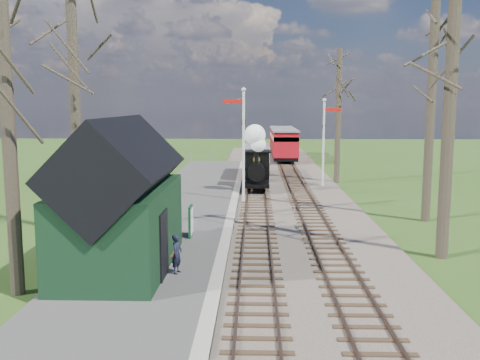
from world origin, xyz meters
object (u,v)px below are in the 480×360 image
at_px(semaphore_far, 325,136).
at_px(red_carriage_b, 282,141).
at_px(person, 177,254).
at_px(locomotive, 256,162).
at_px(semaphore_near, 242,137).
at_px(sign_board, 191,221).
at_px(coach, 256,160).
at_px(station_shed, 121,203).
at_px(bench, 158,253).
at_px(red_carriage_a, 285,145).

bearing_deg(semaphore_far, red_carriage_b, 95.07).
bearing_deg(person, red_carriage_b, 7.97).
relative_size(locomotive, person, 3.28).
relative_size(semaphore_near, sign_board, 5.11).
relative_size(coach, red_carriage_b, 1.11).
distance_m(station_shed, person, 2.43).
distance_m(semaphore_far, locomotive, 5.06).
height_order(red_carriage_b, bench, red_carriage_b).
bearing_deg(bench, locomotive, 78.66).
xyz_separation_m(station_shed, semaphore_far, (8.67, 18.00, 1.08)).
bearing_deg(coach, sign_board, -98.17).
bearing_deg(person, bench, 57.78).
distance_m(locomotive, person, 16.78).
bearing_deg(locomotive, coach, 89.89).
relative_size(semaphore_near, semaphore_far, 1.09).
xyz_separation_m(locomotive, coach, (0.01, 6.06, -0.49)).
bearing_deg(sign_board, bench, -98.81).
height_order(station_shed, bench, station_shed).
bearing_deg(sign_board, semaphore_near, 77.22).
distance_m(coach, red_carriage_b, 16.22).
xyz_separation_m(coach, bench, (-3.18, -21.83, -0.76)).
xyz_separation_m(semaphore_near, sign_board, (-1.81, -8.00, -2.81)).
xyz_separation_m(semaphore_far, bench, (-7.55, -17.82, -2.74)).
xyz_separation_m(red_carriage_a, person, (-5.05, -33.13, -0.86)).
bearing_deg(locomotive, red_carriage_a, 81.04).
relative_size(station_shed, red_carriage_b, 1.09).
bearing_deg(red_carriage_a, semaphore_far, -83.03).
bearing_deg(station_shed, semaphore_near, 73.62).
bearing_deg(red_carriage_b, sign_board, -98.67).
xyz_separation_m(sign_board, person, (0.13, -4.62, 0.00)).
distance_m(semaphore_far, sign_board, 15.84).
distance_m(station_shed, locomotive, 16.52).
relative_size(semaphore_far, coach, 0.90).
bearing_deg(red_carriage_b, locomotive, -96.75).
bearing_deg(coach, semaphore_near, -94.39).
relative_size(coach, red_carriage_a, 1.11).
height_order(station_shed, person, station_shed).
xyz_separation_m(station_shed, person, (1.85, -0.61, -1.46)).
relative_size(sign_board, bench, 0.77).
xyz_separation_m(station_shed, sign_board, (1.71, 4.01, -1.46)).
distance_m(red_carriage_b, bench, 38.28).
relative_size(coach, bench, 4.03).
bearing_deg(station_shed, semaphore_far, 64.28).
relative_size(red_carriage_a, sign_board, 4.74).
height_order(bench, person, person).
xyz_separation_m(semaphore_near, semaphore_far, (5.14, 6.00, -0.27)).
height_order(station_shed, red_carriage_a, station_shed).
bearing_deg(red_carriage_b, coach, -99.23).
height_order(locomotive, person, locomotive).
height_order(coach, sign_board, coach).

